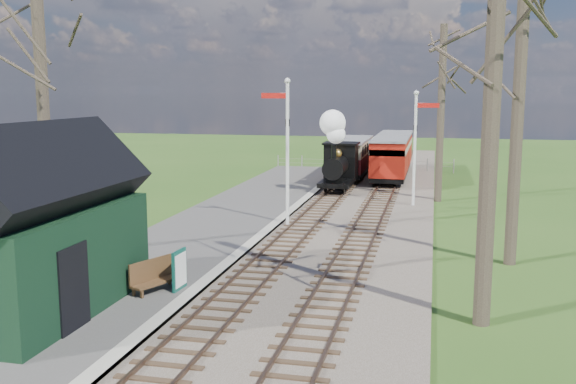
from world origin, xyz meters
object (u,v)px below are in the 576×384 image
coach (352,155)px  red_carriage_a (390,159)px  sign_board (180,270)px  person (69,300)px  red_carriage_b (395,151)px  semaphore_far (417,139)px  bench (153,276)px  semaphore_near (286,142)px  station_shed (39,231)px  locomotive (338,156)px

coach → red_carriage_a: size_ratio=1.35×
sign_board → person: 3.64m
red_carriage_a → sign_board: size_ratio=4.75×
red_carriage_b → sign_board: red_carriage_b is taller
semaphore_far → sign_board: bearing=-110.9°
coach → bench: 25.62m
semaphore_near → coach: (0.77, 15.66, -2.10)m
semaphore_far → bench: semaphore_far is taller
coach → bench: (-2.28, -25.50, -0.91)m
station_shed → semaphore_far: semaphore_far is taller
station_shed → red_carriage_a: 26.61m
station_shed → bench: station_shed is taller
locomotive → bench: (-2.27, -19.44, -1.47)m
semaphore_far → red_carriage_a: 8.09m
station_shed → red_carriage_a: size_ratio=1.18×
red_carriage_b → semaphore_near: bearing=-100.0°
semaphore_far → person: semaphore_far is taller
red_carriage_b → locomotive: bearing=-105.2°
bench → person: person is taller
locomotive → bench: size_ratio=2.84×
locomotive → person: size_ratio=3.28×
person → red_carriage_a: bearing=-17.5°
bench → red_carriage_a: bearing=78.3°
locomotive → bench: 19.63m
station_shed → semaphore_near: (3.53, 12.00, 1.35)m
red_carriage_b → person: size_ratio=3.90×
station_shed → bench: (2.02, 2.16, -1.66)m
coach → semaphore_near: bearing=-92.8°
coach → person: bearing=-95.9°
station_shed → coach: (4.30, 27.66, -0.75)m
red_carriage_b → coach: bearing=-126.4°
coach → sign_board: bearing=-93.6°
red_carriage_a → person: size_ratio=3.90×
red_carriage_b → red_carriage_a: bearing=-90.0°
locomotive → red_carriage_b: locomotive is taller
station_shed → locomotive: size_ratio=1.40×
station_shed → semaphore_far: size_ratio=1.10×
person → semaphore_far: bearing=-26.8°
semaphore_far → locomotive: size_ratio=1.27×
sign_board → person: (-1.35, -3.37, 0.12)m
locomotive → person: bearing=-97.4°
red_carriage_a → person: red_carriage_a is taller
coach → red_carriage_b: red_carriage_b is taller
station_shed → sign_board: size_ratio=5.59×
coach → red_carriage_b: bearing=53.6°
red_carriage_a → red_carriage_b: (0.00, 5.50, 0.00)m
semaphore_near → red_carriage_b: bearing=80.0°
station_shed → red_carriage_b: (6.90, 31.19, -0.71)m
station_shed → red_carriage_b: 31.95m
locomotive → red_carriage_a: 4.88m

